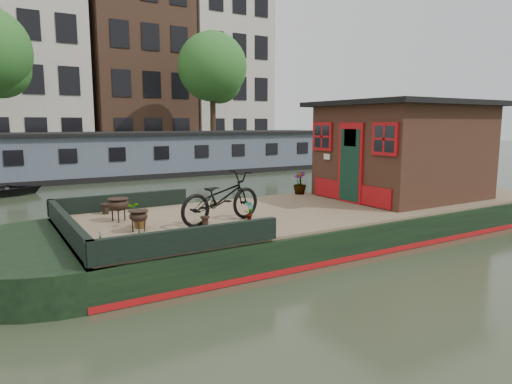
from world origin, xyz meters
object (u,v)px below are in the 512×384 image
bicycle (221,198)px  brazier_front (139,221)px  brazier_rear (118,210)px  cabin (403,149)px  potted_plant_a (249,210)px

bicycle → brazier_front: size_ratio=4.66×
brazier_front → brazier_rear: size_ratio=0.87×
cabin → bicycle: size_ratio=2.17×
bicycle → brazier_front: bicycle is taller
potted_plant_a → brazier_front: 2.19m
brazier_front → brazier_rear: brazier_rear is taller
cabin → potted_plant_a: (-4.82, -0.45, -1.04)m
cabin → bicycle: bearing=-175.6°
potted_plant_a → brazier_rear: 2.53m
bicycle → brazier_rear: (-1.65, 1.14, -0.26)m
cabin → bicycle: (-5.41, -0.42, -0.74)m
cabin → brazier_rear: cabin is taller
cabin → brazier_front: size_ratio=10.12×
brazier_front → potted_plant_a: bearing=-1.7°
potted_plant_a → bicycle: bearing=176.2°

